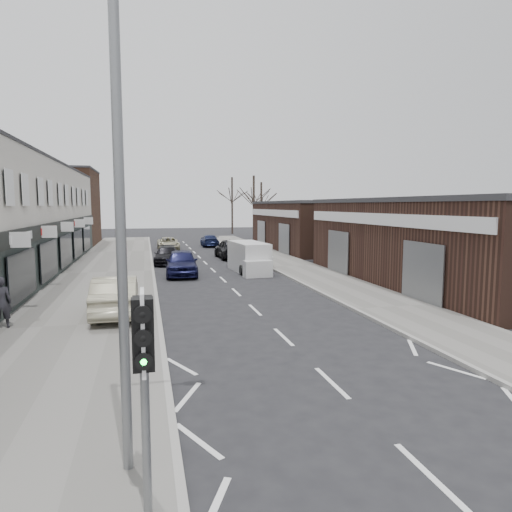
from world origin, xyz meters
TOP-DOWN VIEW (x-y plane):
  - ground at (0.00, 0.00)m, footprint 160.00×160.00m
  - pavement_left at (-6.75, 22.00)m, footprint 5.50×64.00m
  - pavement_right at (5.75, 22.00)m, footprint 3.50×64.00m
  - brick_block_far at (-13.50, 45.00)m, footprint 8.00×10.00m
  - right_unit_near at (12.50, 14.00)m, footprint 10.00×18.00m
  - right_unit_far at (12.50, 34.00)m, footprint 10.00×16.00m
  - tree_far_a at (9.00, 48.00)m, footprint 3.60×3.60m
  - tree_far_b at (11.50, 54.00)m, footprint 3.60×3.60m
  - tree_far_c at (8.50, 60.00)m, footprint 3.60×3.60m
  - traffic_light at (-4.40, -2.02)m, footprint 0.28×0.60m
  - street_lamp at (-4.53, -0.80)m, footprint 2.23×0.22m
  - warning_sign at (-5.16, 12.00)m, footprint 0.12×0.80m
  - white_van at (2.19, 20.67)m, footprint 2.08×5.08m
  - sedan_on_pavement at (-5.51, 10.04)m, footprint 1.60×4.58m
  - pedestrian at (-9.20, 8.92)m, footprint 0.73×0.55m
  - parked_car_left_a at (-2.20, 20.21)m, footprint 2.20×4.81m
  - parked_car_left_b at (-2.82, 26.08)m, footprint 2.12×4.54m
  - parked_car_left_c at (-2.20, 36.80)m, footprint 2.03×4.40m
  - parked_car_right_a at (3.37, 22.88)m, footprint 1.78×4.11m
  - parked_car_right_b at (2.34, 28.33)m, footprint 2.12×4.91m
  - parked_car_right_c at (2.23, 39.68)m, footprint 1.93×4.33m

SIDE VIEW (x-z plane):
  - ground at x=0.00m, z-range 0.00..0.00m
  - tree_far_a at x=9.00m, z-range -4.00..4.00m
  - tree_far_b at x=11.50m, z-range -3.75..3.75m
  - tree_far_c at x=8.50m, z-range -4.25..4.25m
  - pavement_left at x=-6.75m, z-range 0.00..0.12m
  - pavement_right at x=5.75m, z-range 0.00..0.12m
  - parked_car_left_c at x=-2.20m, z-range 0.00..1.22m
  - parked_car_right_c at x=2.23m, z-range 0.00..1.23m
  - parked_car_left_b at x=-2.82m, z-range 0.00..1.28m
  - parked_car_right_a at x=3.37m, z-range 0.00..1.31m
  - parked_car_left_a at x=-2.20m, z-range 0.00..1.60m
  - parked_car_right_b at x=2.34m, z-range 0.00..1.65m
  - sedan_on_pavement at x=-5.51m, z-range 0.12..1.63m
  - white_van at x=2.19m, z-range -0.05..1.87m
  - pedestrian at x=-9.20m, z-range 0.12..1.91m
  - warning_sign at x=-5.16m, z-range 0.85..3.55m
  - right_unit_near at x=12.50m, z-range 0.00..4.50m
  - right_unit_far at x=12.50m, z-range 0.00..4.50m
  - traffic_light at x=-4.40m, z-range 0.86..3.96m
  - brick_block_far at x=-13.50m, z-range 0.00..8.00m
  - street_lamp at x=-4.53m, z-range 0.62..8.62m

